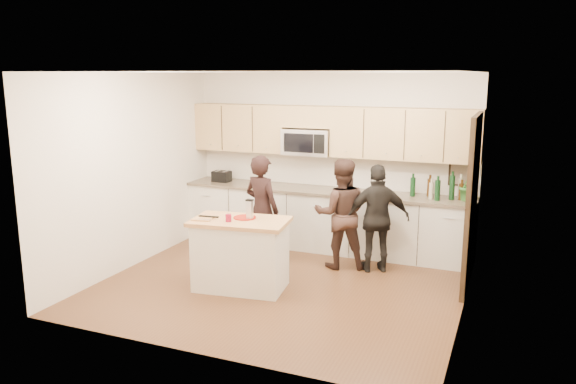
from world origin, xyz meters
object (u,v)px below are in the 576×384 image
at_px(island, 241,254).
at_px(woman_left, 262,210).
at_px(woman_center, 341,214).
at_px(woman_right, 378,219).
at_px(toaster, 222,176).

distance_m(island, woman_left, 1.07).
relative_size(woman_center, woman_right, 1.04).
bearing_deg(woman_center, woman_right, 162.25).
xyz_separation_m(island, woman_center, (0.93, 1.25, 0.32)).
height_order(woman_left, woman_right, woman_left).
height_order(woman_center, woman_right, woman_center).
relative_size(island, toaster, 4.58).
relative_size(island, woman_right, 0.86).
relative_size(island, woman_center, 0.83).
xyz_separation_m(island, woman_left, (-0.17, 1.01, 0.33)).
bearing_deg(island, toaster, 116.90).
distance_m(toaster, woman_right, 2.88).
relative_size(woman_left, woman_right, 1.05).
xyz_separation_m(toaster, woman_left, (1.17, -0.95, -0.24)).
bearing_deg(woman_left, woman_right, -154.02).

